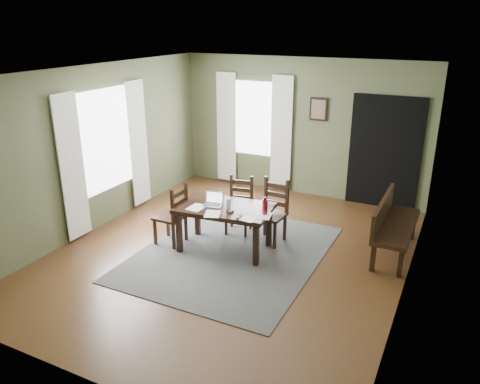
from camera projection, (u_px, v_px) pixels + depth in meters
The scene contains 25 objects.
ground at pixel (231, 254), 7.14m from camera, with size 5.00×6.00×0.01m.
room_shell at pixel (230, 138), 6.51m from camera, with size 5.02×6.02×2.71m.
rug at pixel (231, 253), 7.14m from camera, with size 2.60×3.20×0.01m.
dining_table at pixel (225, 212), 7.05m from camera, with size 1.50×1.00×0.71m.
chair_end at pixel (173, 215), 7.29m from camera, with size 0.44×0.43×0.98m.
chair_back_left at pixel (239, 206), 7.73m from camera, with size 0.48×0.48×0.93m.
chair_back_right at pixel (272, 212), 7.37m from camera, with size 0.48×0.48×1.01m.
bench at pixel (392, 222), 6.98m from camera, with size 0.49×1.54×0.87m.
laptop at pixel (214, 202), 7.06m from camera, with size 0.32×0.27×0.19m.
computer_mouse at pixel (231, 211), 6.79m from camera, with size 0.05×0.09×0.03m, color #3F3F42.
tv_remote at pixel (239, 217), 6.63m from camera, with size 0.04×0.16×0.02m, color black.
drinking_glass at pixel (228, 204), 6.89m from camera, with size 0.08×0.08×0.17m, color silver.
water_bottle at pixel (265, 206), 6.70m from camera, with size 0.08×0.08×0.26m.
paper_a at pixel (197, 207), 6.98m from camera, with size 0.22×0.29×0.00m, color white.
paper_b at pixel (249, 218), 6.60m from camera, with size 0.21×0.27×0.00m, color white.
paper_d at pixel (264, 216), 6.69m from camera, with size 0.21×0.28×0.00m, color white.
paper_e at pixel (212, 214), 6.74m from camera, with size 0.21×0.28×0.00m, color white.
window_left at pixel (105, 140), 7.83m from camera, with size 0.01×1.30×1.70m.
window_back at pixel (254, 119), 9.55m from camera, with size 1.00×0.01×1.50m.
curtain_left_near at pixel (72, 168), 7.21m from camera, with size 0.03×0.48×2.30m.
curtain_left_far at pixel (138, 144), 8.59m from camera, with size 0.03×0.48×2.30m.
curtain_back_left at pixel (226, 128), 9.87m from camera, with size 0.44×0.03×2.30m.
curtain_back_right at pixel (281, 134), 9.35m from camera, with size 0.44×0.03×2.30m.
framed_picture at pixel (318, 109), 8.88m from camera, with size 0.34×0.03×0.44m.
doorway_back at pixel (385, 153), 8.59m from camera, with size 1.30×0.03×2.10m.
Camera 1 is at (2.93, -5.65, 3.36)m, focal length 35.00 mm.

